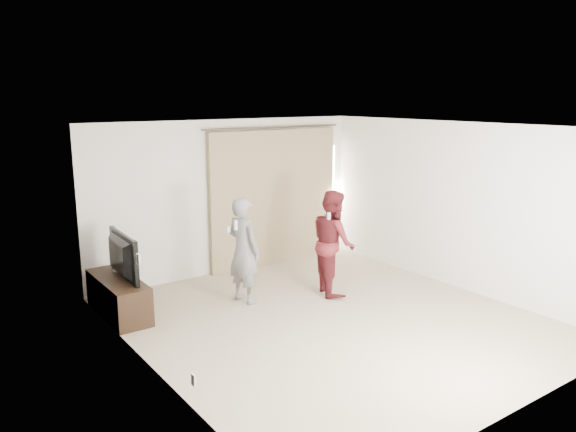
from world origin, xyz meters
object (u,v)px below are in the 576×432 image
object	(u,v)px
tv_console	(118,297)
tv	(116,257)
person_woman	(333,242)
person_man	(243,250)

from	to	relation	value
tv_console	tv	xyz separation A→B (m)	(0.00, 0.00, 0.58)
person_woman	tv_console	bearing A→B (deg)	161.23
tv_console	person_woman	world-z (taller)	person_woman
tv	person_man	xyz separation A→B (m)	(1.68, -0.56, -0.06)
tv_console	person_man	world-z (taller)	person_man
person_man	person_woman	distance (m)	1.39
tv	person_man	world-z (taller)	person_man
person_man	tv	bearing A→B (deg)	161.73
tv	person_man	distance (m)	1.78
person_man	person_woman	world-z (taller)	person_woman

